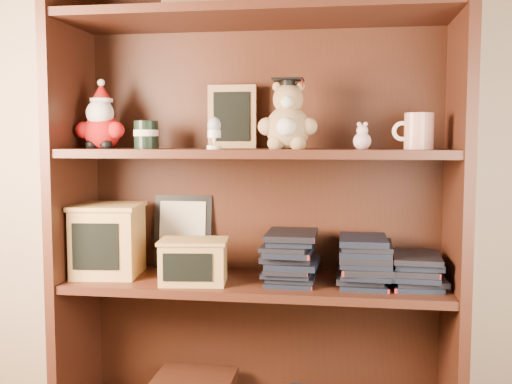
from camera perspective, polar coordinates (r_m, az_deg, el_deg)
bookcase at (r=1.86m, az=0.15°, el=-1.13°), size 1.20×0.35×1.60m
shelf_lower at (r=1.85m, az=0.00°, el=-8.75°), size 1.14×0.33×0.02m
shelf_upper at (r=1.80m, az=0.00°, el=3.74°), size 1.14×0.33×0.02m
santa_plush at (r=1.92m, az=-14.52°, el=6.43°), size 0.16×0.11×0.22m
teachers_tin at (r=1.88m, az=-10.42°, el=5.42°), size 0.08×0.08×0.08m
chalkboard_plaque at (r=1.93m, az=-2.27°, el=7.08°), size 0.16×0.08×0.20m
egg_cup at (r=1.74m, az=-4.01°, el=5.74°), size 0.04×0.04×0.09m
grad_teddy_bear at (r=1.78m, az=3.06°, el=6.72°), size 0.18×0.15×0.21m
pink_figurine at (r=1.78m, az=10.08°, el=5.04°), size 0.05×0.05×0.08m
teacher_mug at (r=1.79m, az=15.17°, el=5.62°), size 0.12×0.08×0.10m
certificate_frame at (r=2.01m, az=-6.97°, el=-3.77°), size 0.19×0.05×0.24m
treats_box at (r=1.95m, az=-13.90°, el=-4.39°), size 0.23×0.23×0.22m
pencils_box at (r=1.80m, az=-5.97°, el=-6.54°), size 0.22×0.17×0.13m
book_stack_left at (r=1.82m, az=3.27°, el=-6.02°), size 0.14×0.20×0.16m
book_stack_mid at (r=1.81m, az=10.20°, el=-6.38°), size 0.14×0.20×0.14m
book_stack_right at (r=1.83m, az=14.88°, el=-7.15°), size 0.14×0.20×0.10m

